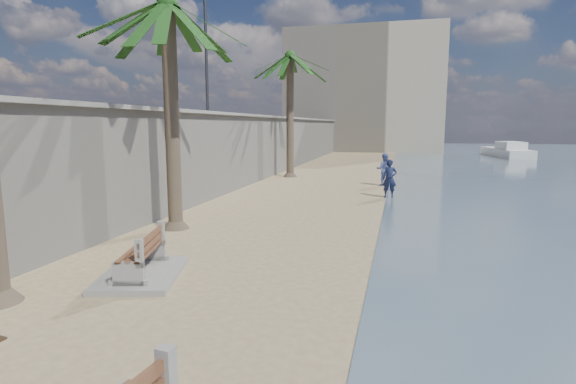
{
  "coord_description": "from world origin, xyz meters",
  "views": [
    {
      "loc": [
        2.53,
        -5.04,
        3.05
      ],
      "look_at": [
        -0.5,
        7.0,
        1.2
      ],
      "focal_mm": 28.0,
      "sensor_mm": 36.0,
      "label": 1
    }
  ],
  "objects_px": {
    "person_a": "(390,176)",
    "person_b": "(384,168)",
    "bench_far": "(141,258)",
    "palm_mid": "(168,6)",
    "yacht_far": "(506,153)",
    "palm_back": "(290,58)"
  },
  "relations": [
    {
      "from": "person_a",
      "to": "person_b",
      "type": "xyz_separation_m",
      "value": [
        -0.37,
        3.86,
        -0.02
      ]
    },
    {
      "from": "bench_far",
      "to": "person_b",
      "type": "relative_size",
      "value": 1.34
    },
    {
      "from": "palm_mid",
      "to": "yacht_far",
      "type": "distance_m",
      "value": 39.77
    },
    {
      "from": "palm_back",
      "to": "yacht_far",
      "type": "xyz_separation_m",
      "value": [
        16.33,
        21.71,
        -6.55
      ]
    },
    {
      "from": "palm_back",
      "to": "palm_mid",
      "type": "bearing_deg",
      "value": -90.21
    },
    {
      "from": "person_b",
      "to": "palm_back",
      "type": "bearing_deg",
      "value": -26.04
    },
    {
      "from": "person_b",
      "to": "bench_far",
      "type": "bearing_deg",
      "value": 74.59
    },
    {
      "from": "person_b",
      "to": "yacht_far",
      "type": "bearing_deg",
      "value": -113.89
    },
    {
      "from": "person_b",
      "to": "yacht_far",
      "type": "height_order",
      "value": "person_b"
    },
    {
      "from": "palm_mid",
      "to": "palm_back",
      "type": "bearing_deg",
      "value": 89.79
    },
    {
      "from": "person_b",
      "to": "yacht_far",
      "type": "xyz_separation_m",
      "value": [
        10.75,
        24.42,
        -0.56
      ]
    },
    {
      "from": "palm_mid",
      "to": "palm_back",
      "type": "height_order",
      "value": "palm_back"
    },
    {
      "from": "palm_mid",
      "to": "person_b",
      "type": "distance_m",
      "value": 13.75
    },
    {
      "from": "bench_far",
      "to": "palm_back",
      "type": "relative_size",
      "value": 0.31
    },
    {
      "from": "palm_mid",
      "to": "person_b",
      "type": "bearing_deg",
      "value": 63.53
    },
    {
      "from": "bench_far",
      "to": "person_a",
      "type": "distance_m",
      "value": 12.45
    },
    {
      "from": "palm_mid",
      "to": "person_a",
      "type": "xyz_separation_m",
      "value": [
        6.01,
        7.46,
        -5.39
      ]
    },
    {
      "from": "palm_mid",
      "to": "person_a",
      "type": "bearing_deg",
      "value": 51.13
    },
    {
      "from": "bench_far",
      "to": "person_a",
      "type": "height_order",
      "value": "person_a"
    },
    {
      "from": "bench_far",
      "to": "yacht_far",
      "type": "xyz_separation_m",
      "value": [
        14.96,
        39.84,
        -0.04
      ]
    },
    {
      "from": "palm_mid",
      "to": "yacht_far",
      "type": "xyz_separation_m",
      "value": [
        16.39,
        35.74,
        -5.97
      ]
    },
    {
      "from": "bench_far",
      "to": "person_b",
      "type": "distance_m",
      "value": 15.99
    }
  ]
}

